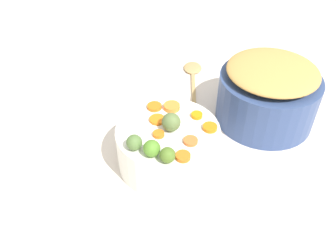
{
  "coord_description": "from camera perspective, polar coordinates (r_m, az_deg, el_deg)",
  "views": [
    {
      "loc": [
        0.61,
        0.01,
        0.65
      ],
      "look_at": [
        0.02,
        -0.01,
        0.14
      ],
      "focal_mm": 37.79,
      "sensor_mm": 36.0,
      "label": 1
    }
  ],
  "objects": [
    {
      "name": "carrot_slice_4",
      "position": [
        0.72,
        2.43,
        -4.91
      ],
      "size": [
        0.04,
        0.04,
        0.01
      ],
      "primitive_type": "cylinder",
      "rotation": [
        0.0,
        0.0,
        0.48
      ],
      "color": "orange",
      "rests_on": "serving_bowl_carrots"
    },
    {
      "name": "wooden_spoon",
      "position": [
        1.15,
        4.06,
        8.06
      ],
      "size": [
        0.33,
        0.06,
        0.01
      ],
      "color": "tan",
      "rests_on": "tabletop"
    },
    {
      "name": "serving_bowl_carrots",
      "position": [
        0.83,
        -0.0,
        -3.28
      ],
      "size": [
        0.24,
        0.24,
        0.11
      ],
      "primitive_type": "cylinder",
      "color": "white",
      "rests_on": "tabletop"
    },
    {
      "name": "metal_pot",
      "position": [
        0.98,
        15.62,
        4.27
      ],
      "size": [
        0.26,
        0.26,
        0.13
      ],
      "primitive_type": "cylinder",
      "color": "navy",
      "rests_on": "tabletop"
    },
    {
      "name": "carrot_slice_0",
      "position": [
        0.77,
        -1.54,
        -1.32
      ],
      "size": [
        0.03,
        0.03,
        0.01
      ],
      "primitive_type": "cylinder",
      "rotation": [
        0.0,
        0.0,
        3.42
      ],
      "color": "orange",
      "rests_on": "serving_bowl_carrots"
    },
    {
      "name": "stuffing_mound",
      "position": [
        0.93,
        16.56,
        8.5
      ],
      "size": [
        0.23,
        0.23,
        0.04
      ],
      "primitive_type": "ellipsoid",
      "color": "tan",
      "rests_on": "metal_pot"
    },
    {
      "name": "tabletop",
      "position": [
        0.88,
        0.48,
        -5.32
      ],
      "size": [
        2.4,
        2.4,
        0.02
      ],
      "primitive_type": "cube",
      "color": "silver",
      "rests_on": "ground"
    },
    {
      "name": "brussels_sprout_1",
      "position": [
        0.72,
        -2.63,
        -3.64
      ],
      "size": [
        0.04,
        0.04,
        0.04
      ],
      "primitive_type": "sphere",
      "color": "#52872B",
      "rests_on": "serving_bowl_carrots"
    },
    {
      "name": "brussels_sprout_3",
      "position": [
        0.78,
        0.28,
        0.65
      ],
      "size": [
        0.04,
        0.04,
        0.04
      ],
      "primitive_type": "sphere",
      "color": "#596F3C",
      "rests_on": "serving_bowl_carrots"
    },
    {
      "name": "carrot_slice_1",
      "position": [
        0.76,
        3.66,
        -2.42
      ],
      "size": [
        0.04,
        0.04,
        0.01
      ],
      "primitive_type": "cylinder",
      "rotation": [
        0.0,
        0.0,
        1.37
      ],
      "color": "orange",
      "rests_on": "serving_bowl_carrots"
    },
    {
      "name": "carrot_slice_3",
      "position": [
        0.84,
        0.86,
        3.12
      ],
      "size": [
        0.04,
        0.04,
        0.01
      ],
      "primitive_type": "cylinder",
      "rotation": [
        0.0,
        0.0,
        1.45
      ],
      "color": "orange",
      "rests_on": "serving_bowl_carrots"
    },
    {
      "name": "carrot_slice_6",
      "position": [
        0.85,
        -2.2,
        3.15
      ],
      "size": [
        0.04,
        0.04,
        0.01
      ],
      "primitive_type": "cylinder",
      "rotation": [
        0.0,
        0.0,
        0.0
      ],
      "color": "orange",
      "rests_on": "serving_bowl_carrots"
    },
    {
      "name": "brussels_sprout_2",
      "position": [
        0.71,
        -0.08,
        -4.72
      ],
      "size": [
        0.03,
        0.03,
        0.03
      ],
      "primitive_type": "sphere",
      "color": "#4E6F26",
      "rests_on": "serving_bowl_carrots"
    },
    {
      "name": "carrot_slice_7",
      "position": [
        0.79,
        6.78,
        -0.23
      ],
      "size": [
        0.04,
        0.04,
        0.01
      ],
      "primitive_type": "cylinder",
      "rotation": [
        0.0,
        0.0,
        3.44
      ],
      "color": "orange",
      "rests_on": "serving_bowl_carrots"
    },
    {
      "name": "brussels_sprout_0",
      "position": [
        0.74,
        -5.46,
        -2.67
      ],
      "size": [
        0.03,
        0.03,
        0.03
      ],
      "primitive_type": "sphere",
      "color": "#527138",
      "rests_on": "serving_bowl_carrots"
    },
    {
      "name": "carrot_slice_5",
      "position": [
        0.82,
        4.67,
        1.75
      ],
      "size": [
        0.04,
        0.04,
        0.01
      ],
      "primitive_type": "cylinder",
      "rotation": [
        0.0,
        0.0,
        2.39
      ],
      "color": "orange",
      "rests_on": "serving_bowl_carrots"
    },
    {
      "name": "carrot_slice_2",
      "position": [
        0.81,
        -1.73,
        1.05
      ],
      "size": [
        0.05,
        0.05,
        0.01
      ],
      "primitive_type": "cylinder",
      "rotation": [
        0.0,
        0.0,
        2.73
      ],
      "color": "orange",
      "rests_on": "serving_bowl_carrots"
    }
  ]
}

